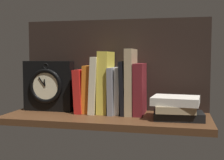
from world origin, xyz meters
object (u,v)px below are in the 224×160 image
Objects in this scene: book_stack_side at (176,108)px; framed_clock at (48,86)px; book_red_requiem at (82,91)px; book_yellow_seinlanguage at (106,82)px; book_tan_shortstories at (131,82)px; book_maroon_dawkins at (140,89)px; book_gray_chess at (114,90)px; book_cream_twain at (97,85)px; book_black_skeptic at (125,87)px; book_white_catcher at (119,90)px; book_orange_pandolfini at (90,89)px.

framed_clock is at bearing 172.89° from book_stack_side.
book_red_requiem is 0.84× the size of framed_clock.
book_yellow_seinlanguage is at bearing 0.00° from book_red_requiem.
book_tan_shortstories is 21.43cm from book_stack_side.
book_yellow_seinlanguage is 1.23× the size of book_maroon_dawkins.
book_red_requiem is 39.67cm from book_stack_side.
book_gray_chess is 0.88× the size of framed_clock.
book_gray_chess is 0.92× the size of book_maroon_dawkins.
book_cream_twain reaches higher than book_black_skeptic.
book_maroon_dawkins reaches higher than book_stack_side.
book_yellow_seinlanguage reaches higher than book_stack_side.
book_yellow_seinlanguage reaches higher than framed_clock.
book_white_catcher is 6.00cm from book_tan_shortstories.
book_white_catcher is at bearing 180.00° from book_black_skeptic.
book_white_catcher is at bearing 0.00° from book_yellow_seinlanguage.
book_red_requiem is 0.92× the size of book_orange_pandolfini.
book_white_catcher is at bearing 180.00° from book_maroon_dawkins.
framed_clock reaches higher than book_red_requiem.
framed_clock reaches higher than book_maroon_dawkins.
framed_clock is at bearing -177.34° from book_gray_chess.
book_red_requiem is at bearing 180.00° from book_black_skeptic.
book_white_catcher is 0.88× the size of framed_clock.
book_gray_chess is 4.72cm from book_black_skeptic.
book_maroon_dawkins is (14.08, -0.00, -2.36)cm from book_yellow_seinlanguage.
book_orange_pandolfini is 0.74× the size of book_tan_shortstories.
book_black_skeptic is at bearing 2.29° from framed_clock.
book_orange_pandolfini is (3.34, 0.00, 0.80)cm from book_red_requiem.
book_gray_chess is at bearing 180.00° from book_maroon_dawkins.
book_orange_pandolfini reaches higher than book_stack_side.
book_orange_pandolfini is 17.91cm from framed_clock.
book_orange_pandolfini is 7.36cm from book_yellow_seinlanguage.
book_yellow_seinlanguage is 1.18× the size of framed_clock.
book_maroon_dawkins is at bearing 151.22° from book_stack_side.
book_tan_shortstories is (14.15, 0.00, 1.59)cm from book_cream_twain.
framed_clock is at bearing -178.08° from book_maroon_dawkins.
book_maroon_dawkins reaches higher than book_red_requiem.
framed_clock is (-14.50, -1.30, 1.76)cm from book_red_requiem.
book_cream_twain is at bearing 180.00° from book_tan_shortstories.
book_maroon_dawkins is at bearing 0.00° from book_black_skeptic.
book_black_skeptic is 1.00× the size of framed_clock.
book_yellow_seinlanguage is 6.57cm from book_white_catcher.
book_stack_side is (14.42, -7.92, -5.70)cm from book_maroon_dawkins.
book_orange_pandolfini is at bearing 180.00° from book_cream_twain.
book_black_skeptic is 3.52cm from book_tan_shortstories.
book_stack_side is (53.11, -6.62, -6.17)cm from framed_clock.
book_black_skeptic is at bearing -0.00° from book_white_catcher.
book_gray_chess and book_white_catcher have the same top height.
book_yellow_seinlanguage reaches higher than book_red_requiem.
book_tan_shortstories reaches higher than book_cream_twain.
book_cream_twain reaches higher than framed_clock.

